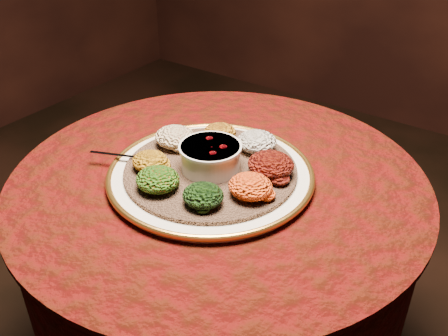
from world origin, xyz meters
The scene contains 13 objects.
table centered at (0.00, 0.00, 0.55)m, with size 0.96×0.96×0.73m.
platter centered at (-0.01, -0.02, 0.75)m, with size 0.57×0.57×0.02m.
injera centered at (-0.01, -0.02, 0.76)m, with size 0.39×0.39×0.01m, color brown.
stew_bowl centered at (-0.01, -0.02, 0.80)m, with size 0.14×0.14×0.06m.
spoon centered at (-0.17, -0.09, 0.77)m, with size 0.14×0.07×0.01m.
portion_ayib centered at (0.03, 0.11, 0.78)m, with size 0.10×0.09×0.05m, color beige.
portion_kitfo centered at (0.12, 0.04, 0.79)m, with size 0.10×0.10×0.05m, color black.
portion_tikil centered at (0.12, -0.06, 0.78)m, with size 0.09×0.09×0.04m, color #BB670F.
portion_gomen centered at (0.06, -0.14, 0.78)m, with size 0.09×0.08×0.04m, color black.
portion_mixveg centered at (-0.05, -0.15, 0.78)m, with size 0.09×0.09×0.05m, color #AC290B.
portion_kik centered at (-0.12, -0.10, 0.78)m, with size 0.08×0.08×0.04m, color #A46E0E.
portion_timatim centered at (-0.14, 0.01, 0.79)m, with size 0.10×0.09×0.05m, color maroon.
portion_shiro centered at (-0.07, 0.10, 0.78)m, with size 0.08×0.08×0.04m, color #A16713.
Camera 1 is at (0.56, -0.78, 1.36)m, focal length 40.00 mm.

